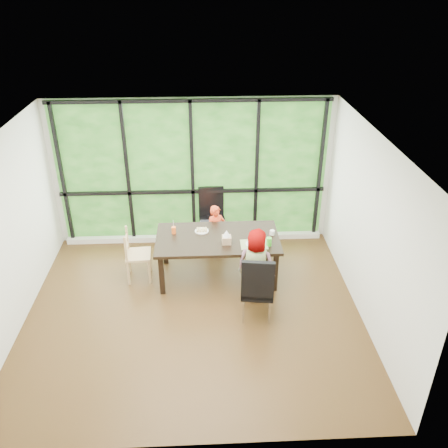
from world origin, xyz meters
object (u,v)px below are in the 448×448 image
Objects in this scene: chair_window_leather at (213,218)px; chair_interior_leather at (258,286)px; dining_table at (218,257)px; white_mug at (272,233)px; tissue_box at (227,240)px; child_older at (258,265)px; plate_far at (202,231)px; green_cup at (269,242)px; chair_end_beech at (138,255)px; plate_near at (252,244)px; orange_cup at (174,230)px; child_toddler at (216,231)px.

chair_window_leather is 1.00× the size of chair_interior_leather.
dining_table is 0.99m from white_mug.
child_older is at bearing -42.75° from tissue_box.
plate_far is 1.16m from green_cup.
chair_end_beech is at bearing -169.40° from plate_far.
orange_cup reaches higher than plate_near.
orange_cup is 0.86× the size of green_cup.
child_toddler is at bearing -64.79° from chair_interior_leather.
orange_cup is at bearing 175.63° from white_mug.
plate_far is 1.97× the size of orange_cup.
chair_window_leather is 4.92× the size of plate_near.
chair_interior_leather is at bearing -123.80° from chair_end_beech.
dining_table is 1.84× the size of chair_window_leather.
plate_near is 0.46m from white_mug.
dining_table is 14.71× the size of green_cup.
dining_table is 1.31m from chair_end_beech.
white_mug is (0.90, 0.05, 0.41)m from dining_table.
orange_cup is at bearing 157.26° from tissue_box.
green_cup is at bearing -16.80° from orange_cup.
white_mug reaches higher than dining_table.
tissue_box is (0.39, -0.39, 0.05)m from plate_far.
child_older reaches higher than orange_cup.
plate_far is (-0.84, 0.81, 0.16)m from child_older.
child_older reaches higher than chair_interior_leather.
plate_far is at bearing 171.97° from white_mug.
plate_near is 0.41m from tissue_box.
orange_cup is at bearing -175.08° from plate_far.
chair_end_beech reaches higher than plate_near.
child_older is 0.65m from tissue_box.
chair_interior_leather is 1.77m from orange_cup.
dining_table is 13.80× the size of tissue_box.
plate_far is 1.16m from white_mug.
child_older reaches higher than child_toddler.
chair_interior_leather is 0.90× the size of child_older.
child_toddler is 1.38m from child_older.
child_older reaches higher than tissue_box.
plate_near is 1.52× the size of tissue_box.
white_mug is at bearing -4.37° from orange_cup.
dining_table is at bearing -39.51° from plate_far.
dining_table is at bearing -13.45° from orange_cup.
chair_end_beech is 0.71m from orange_cup.
green_cup is at bearing -9.83° from plate_near.
green_cup is (0.80, -0.93, 0.32)m from child_toddler.
dining_table is at bearing 156.03° from plate_near.
orange_cup is (-0.71, -0.48, 0.32)m from child_toddler.
chair_interior_leather reaches higher than chair_end_beech.
plate_far is at bearing 154.79° from green_cup.
child_older is 5.47× the size of plate_near.
dining_table is 0.49m from tissue_box.
tissue_box is at bearing -105.24° from child_toddler.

